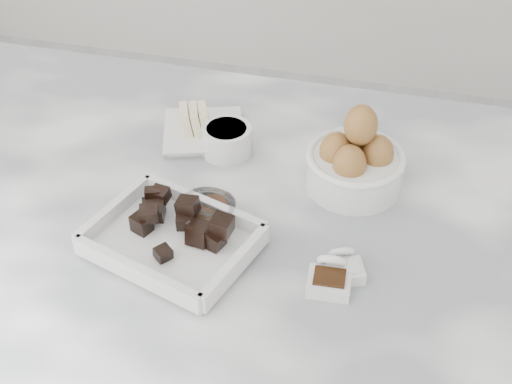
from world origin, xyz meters
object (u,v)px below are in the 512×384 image
zest_bowl (213,209)px  egg_bowl (355,161)px  chocolate_dish (172,236)px  vanilla_spoon (330,277)px  honey_bowl (206,214)px  sugar_ramekin (227,139)px  salt_spoon (344,266)px  butter_plate (202,127)px

zest_bowl → egg_bowl: bearing=33.2°
chocolate_dish → egg_bowl: (0.22, 0.19, 0.02)m
chocolate_dish → vanilla_spoon: 0.22m
honey_bowl → zest_bowl: (0.01, 0.02, -0.00)m
sugar_ramekin → chocolate_dish: bearing=-92.9°
egg_bowl → salt_spoon: egg_bowl is taller
sugar_ramekin → vanilla_spoon: (0.20, -0.24, -0.01)m
zest_bowl → vanilla_spoon: 0.20m
honey_bowl → vanilla_spoon: 0.20m
zest_bowl → chocolate_dish: bearing=-115.1°
butter_plate → sugar_ramekin: 0.06m
vanilla_spoon → butter_plate: bearing=132.9°
chocolate_dish → salt_spoon: 0.23m
sugar_ramekin → salt_spoon: bearing=-44.7°
vanilla_spoon → salt_spoon: vanilla_spoon is taller
sugar_ramekin → honey_bowl: 0.17m
egg_bowl → vanilla_spoon: 0.21m
egg_bowl → zest_bowl: 0.22m
egg_bowl → salt_spoon: bearing=-85.8°
zest_bowl → sugar_ramekin: bearing=98.7°
honey_bowl → vanilla_spoon: vanilla_spoon is taller
vanilla_spoon → zest_bowl: bearing=153.9°
chocolate_dish → honey_bowl: size_ratio=3.03×
honey_bowl → vanilla_spoon: size_ratio=1.21×
chocolate_dish → sugar_ramekin: bearing=87.1°
honey_bowl → salt_spoon: 0.21m
honey_bowl → chocolate_dish: bearing=-116.9°
chocolate_dish → egg_bowl: size_ratio=1.73×
egg_bowl → salt_spoon: (0.01, -0.18, -0.03)m
sugar_ramekin → egg_bowl: 0.21m
sugar_ramekin → vanilla_spoon: 0.32m
zest_bowl → vanilla_spoon: (0.18, -0.09, -0.00)m
chocolate_dish → zest_bowl: 0.08m
butter_plate → honey_bowl: 0.21m
honey_bowl → zest_bowl: size_ratio=1.29×
chocolate_dish → vanilla_spoon: chocolate_dish is taller
sugar_ramekin → egg_bowl: (0.20, -0.03, 0.02)m
chocolate_dish → salt_spoon: (0.23, 0.01, -0.01)m
sugar_ramekin → honey_bowl: size_ratio=0.94×
egg_bowl → salt_spoon: 0.19m
egg_bowl → honey_bowl: size_ratio=1.75×
chocolate_dish → zest_bowl: chocolate_dish is taller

